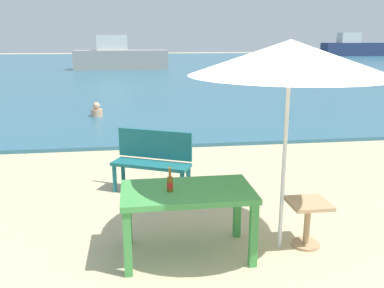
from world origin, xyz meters
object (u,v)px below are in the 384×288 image
object	(u,v)px
side_table_wood	(308,217)
boat_cargo_ship	(353,47)
bench_teal_center	(153,158)
boat_fishing_trawler	(120,57)
beer_bottle_amber	(170,183)
picnic_table_green	(187,199)
swimmer_person	(97,111)
boat_ferry	(298,52)
patio_umbrella	(290,58)

from	to	relation	value
side_table_wood	boat_cargo_ship	xyz separation A→B (m)	(24.44, 43.82, 0.70)
side_table_wood	boat_cargo_ship	world-z (taller)	boat_cargo_ship
bench_teal_center	boat_fishing_trawler	size ratio (longest dim) A/B	0.19
beer_bottle_amber	side_table_wood	size ratio (longest dim) A/B	0.49
picnic_table_green	swimmer_person	size ratio (longest dim) A/B	3.41
boat_cargo_ship	boat_ferry	bearing A→B (deg)	-165.90
beer_bottle_amber	boat_fishing_trawler	xyz separation A→B (m)	(-1.15, 26.17, 0.07)
side_table_wood	bench_teal_center	xyz separation A→B (m)	(-1.64, 1.99, 0.19)
swimmer_person	picnic_table_green	bearing A→B (deg)	-78.86
picnic_table_green	bench_teal_center	distance (m)	2.01
patio_umbrella	boat_fishing_trawler	bearing A→B (deg)	95.25
patio_umbrella	boat_ferry	size ratio (longest dim) A/B	0.55
swimmer_person	boat_fishing_trawler	xyz separation A→B (m)	(0.25, 18.04, 0.69)
beer_bottle_amber	swimmer_person	world-z (taller)	beer_bottle_amber
bench_teal_center	boat_cargo_ship	world-z (taller)	boat_cargo_ship
picnic_table_green	boat_fishing_trawler	world-z (taller)	boat_fishing_trawler
beer_bottle_amber	bench_teal_center	world-z (taller)	beer_bottle_amber
boat_ferry	patio_umbrella	bearing A→B (deg)	-112.19
patio_umbrella	swimmer_person	xyz separation A→B (m)	(-2.66, 8.07, -1.88)
bench_teal_center	boat_cargo_ship	xyz separation A→B (m)	(26.09, 41.84, 0.51)
beer_bottle_amber	boat_cargo_ship	world-z (taller)	boat_cargo_ship
side_table_wood	boat_fishing_trawler	world-z (taller)	boat_fishing_trawler
picnic_table_green	boat_cargo_ship	distance (m)	50.86
side_table_wood	boat_cargo_ship	bearing A→B (deg)	60.85
swimmer_person	boat_fishing_trawler	world-z (taller)	boat_fishing_trawler
side_table_wood	bench_teal_center	size ratio (longest dim) A/B	0.44
boat_ferry	boat_fishing_trawler	bearing A→B (deg)	-141.04
beer_bottle_amber	side_table_wood	bearing A→B (deg)	1.21
boat_cargo_ship	boat_fishing_trawler	bearing A→B (deg)	-146.92
picnic_table_green	patio_umbrella	xyz separation A→B (m)	(1.06, 0.02, 1.47)
swimmer_person	patio_umbrella	bearing A→B (deg)	-71.79
side_table_wood	boat_fishing_trawler	size ratio (longest dim) A/B	0.08
picnic_table_green	boat_ferry	world-z (taller)	boat_ferry
boat_ferry	picnic_table_green	bearing A→B (deg)	-113.42
boat_cargo_ship	bench_teal_center	bearing A→B (deg)	-121.94
boat_cargo_ship	beer_bottle_amber	bearing A→B (deg)	-120.66
bench_teal_center	boat_ferry	size ratio (longest dim) A/B	0.29
bench_teal_center	boat_cargo_ship	size ratio (longest dim) A/B	0.17
patio_umbrella	swimmer_person	bearing A→B (deg)	108.21
picnic_table_green	side_table_wood	xyz separation A→B (m)	(1.37, -0.00, -0.30)
picnic_table_green	swimmer_person	distance (m)	8.26
side_table_wood	bench_teal_center	bearing A→B (deg)	129.59
swimmer_person	bench_teal_center	bearing A→B (deg)	-77.80
beer_bottle_amber	swimmer_person	size ratio (longest dim) A/B	0.65
boat_cargo_ship	swimmer_person	bearing A→B (deg)	-127.49
side_table_wood	swimmer_person	size ratio (longest dim) A/B	1.32
beer_bottle_amber	bench_teal_center	xyz separation A→B (m)	(-0.09, 2.02, -0.31)
swimmer_person	boat_ferry	xyz separation A→B (m)	(19.74, 33.80, 0.39)
bench_teal_center	swimmer_person	distance (m)	6.26
picnic_table_green	boat_cargo_ship	size ratio (longest dim) A/B	0.19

